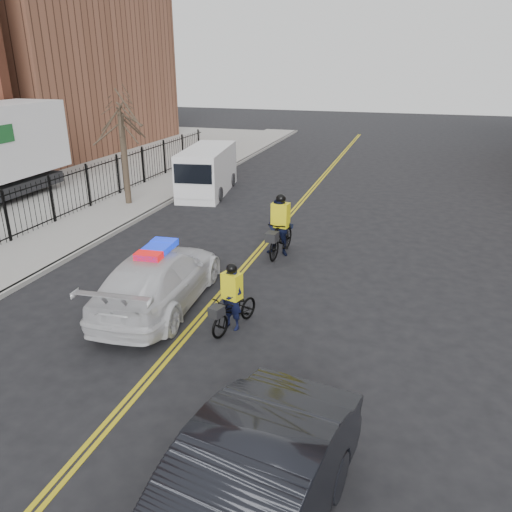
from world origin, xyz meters
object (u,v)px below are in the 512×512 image
Objects in this scene: police_cruiser at (159,278)px; cyclist_far at (280,231)px; cargo_van at (207,172)px; cyclist_near at (232,306)px.

police_cruiser is 5.21m from cyclist_far.
cargo_van is 2.98× the size of cyclist_near.
police_cruiser is 2.93× the size of cyclist_near.
cyclist_near is (5.99, -12.73, -0.50)m from cargo_van.
cyclist_near is at bearing 160.78° from police_cruiser.
cyclist_near is (2.36, -0.63, -0.18)m from police_cruiser.
cargo_van is 2.55× the size of cyclist_far.
cyclist_far is (5.82, -7.38, -0.25)m from cargo_van.
cyclist_near is at bearing -82.52° from cyclist_far.
police_cruiser is at bearing -178.16° from cyclist_near.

